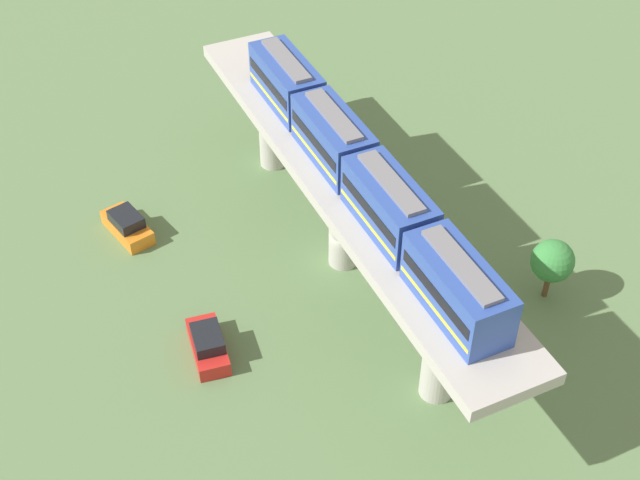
# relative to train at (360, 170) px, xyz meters

# --- Properties ---
(ground_plane) EXTENTS (120.00, 120.00, 0.00)m
(ground_plane) POSITION_rel_train_xyz_m (0.00, -1.81, -8.65)
(ground_plane) COLOR #5B7A4C
(viaduct) EXTENTS (5.20, 35.80, 7.12)m
(viaduct) POSITION_rel_train_xyz_m (0.00, -1.81, -3.05)
(viaduct) COLOR #B7B2AA
(viaduct) RESTS_ON ground
(train) EXTENTS (2.64, 27.45, 3.24)m
(train) POSITION_rel_train_xyz_m (0.00, 0.00, 0.00)
(train) COLOR #2D4CA5
(train) RESTS_ON viaduct
(parked_car_red) EXTENTS (2.34, 4.40, 1.76)m
(parked_car_red) POSITION_rel_train_xyz_m (10.50, 1.84, -7.91)
(parked_car_red) COLOR red
(parked_car_red) RESTS_ON ground
(parked_car_orange) EXTENTS (2.71, 4.50, 1.76)m
(parked_car_orange) POSITION_rel_train_xyz_m (11.84, -10.32, -7.91)
(parked_car_orange) COLOR orange
(parked_car_orange) RESTS_ON ground
(tree_near_viaduct) EXTENTS (2.64, 2.64, 4.24)m
(tree_near_viaduct) POSITION_rel_train_xyz_m (-9.97, 6.24, -5.76)
(tree_near_viaduct) COLOR brown
(tree_near_viaduct) RESTS_ON ground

